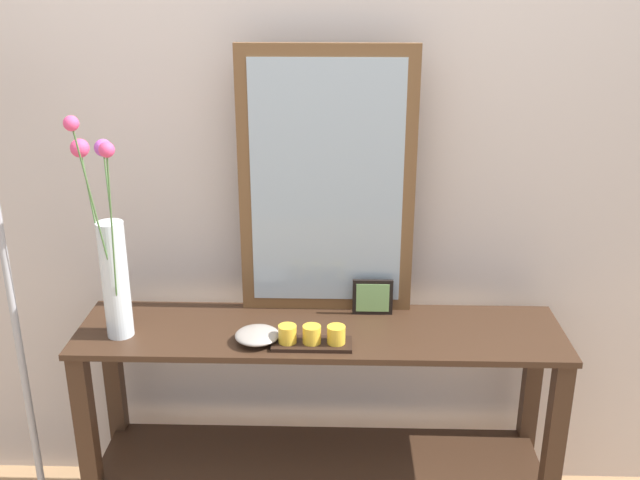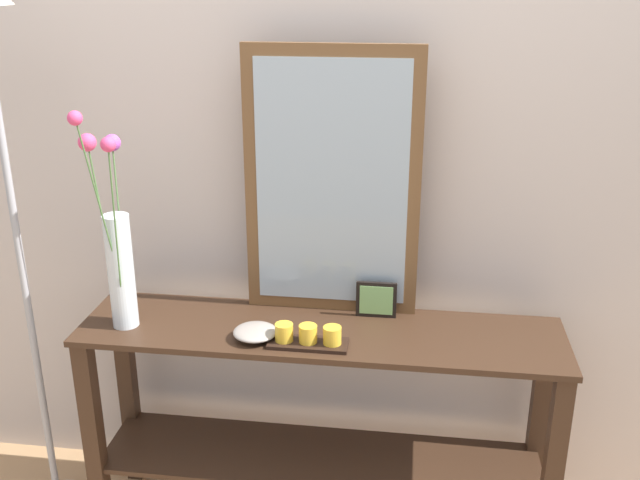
% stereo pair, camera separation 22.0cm
% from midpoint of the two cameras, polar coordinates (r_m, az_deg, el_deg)
% --- Properties ---
extents(wall_back, '(6.40, 0.08, 2.70)m').
position_cam_midpoint_polar(wall_back, '(2.42, 3.63, 8.83)').
color(wall_back, beige).
rests_on(wall_back, ground).
extents(console_table, '(1.55, 0.38, 0.76)m').
position_cam_midpoint_polar(console_table, '(2.46, 2.62, -12.76)').
color(console_table, '#382316').
rests_on(console_table, ground).
extents(mirror_leaning, '(0.56, 0.03, 0.87)m').
position_cam_midpoint_polar(mirror_leaning, '(2.30, 3.69, 4.36)').
color(mirror_leaning, brown).
rests_on(mirror_leaning, console_table).
extents(tall_vase_left, '(0.16, 0.25, 0.71)m').
position_cam_midpoint_polar(tall_vase_left, '(2.30, -13.06, -1.01)').
color(tall_vase_left, silver).
rests_on(tall_vase_left, console_table).
extents(candle_tray, '(0.24, 0.09, 0.07)m').
position_cam_midpoint_polar(candle_tray, '(2.21, 1.92, -7.72)').
color(candle_tray, black).
rests_on(candle_tray, console_table).
extents(picture_frame_small, '(0.13, 0.01, 0.12)m').
position_cam_midpoint_polar(picture_frame_small, '(2.39, 7.09, -4.74)').
color(picture_frame_small, black).
rests_on(picture_frame_small, console_table).
extents(decorative_bowl, '(0.14, 0.14, 0.04)m').
position_cam_midpoint_polar(decorative_bowl, '(2.25, -2.33, -7.33)').
color(decorative_bowl, '#9E9389').
rests_on(decorative_bowl, console_table).
extents(floor_lamp, '(0.24, 0.24, 1.84)m').
position_cam_midpoint_polar(floor_lamp, '(2.36, -20.98, 4.62)').
color(floor_lamp, '#9E9EA3').
rests_on(floor_lamp, ground).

